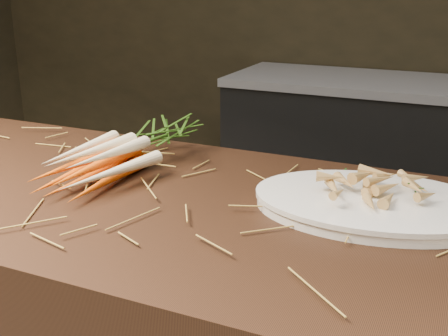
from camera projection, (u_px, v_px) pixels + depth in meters
The scene contains 5 objects.
back_counter at pixel (411, 166), 2.78m from camera, with size 1.82×0.62×0.84m.
straw_bedding at pixel (162, 191), 1.11m from camera, with size 1.40×0.60×0.02m, color #A98534, non-canonical shape.
root_veg_bunch at pixel (132, 147), 1.28m from camera, with size 0.19×0.52×0.09m.
serving_platter at pixel (373, 206), 1.04m from camera, with size 0.44×0.29×0.02m, color white, non-canonical shape.
roasted_veg_heap at pixel (375, 188), 1.02m from camera, with size 0.21×0.15×0.05m, color #A0753B, non-canonical shape.
Camera 1 is at (0.54, -0.60, 1.31)m, focal length 45.00 mm.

